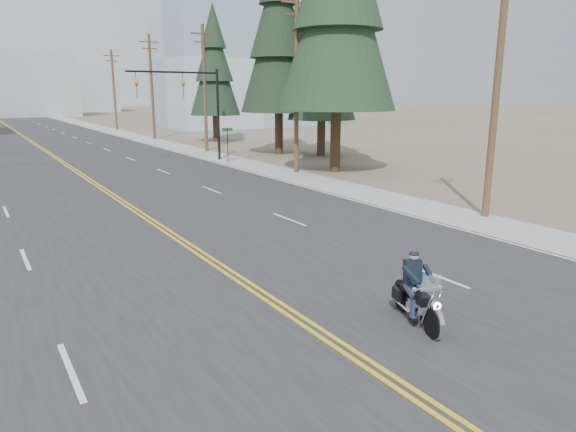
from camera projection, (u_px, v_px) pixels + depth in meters
The scene contains 18 objects.
ground_plane at pixel (411, 394), 9.13m from camera, with size 400.00×400.00×0.00m, color #776D56.
road at pixel (20, 134), 66.78m from camera, with size 20.00×200.00×0.01m, color #303033.
sidewalk_right at pixel (110, 130), 72.72m from camera, with size 3.00×200.00×0.01m, color #A5A5A0.
traffic_mast_right at pixel (193, 97), 38.97m from camera, with size 7.10×0.26×7.00m.
street_sign at pixel (228, 139), 39.00m from camera, with size 0.90×0.06×2.62m.
utility_pole_a at pixel (497, 80), 20.84m from camera, with size 2.20×0.30×11.00m.
utility_pole_b at pixel (297, 81), 33.13m from camera, with size 2.20×0.30×11.50m.
utility_pole_c at pixel (205, 87), 45.54m from camera, with size 2.20×0.30×11.00m.
utility_pole_d at pixel (152, 86), 57.84m from camera, with size 2.20×0.30×11.50m.
utility_pole_e at pixel (114, 89), 71.90m from camera, with size 2.20×0.30×11.00m.
glass_building at pixel (238, 62), 80.97m from camera, with size 24.00×16.00×20.00m, color #9EB5CC.
haze_bldg_b at pixel (31, 84), 114.57m from camera, with size 18.00×14.00×14.00m, color #ADB2B7.
haze_bldg_c at pixel (191, 76), 118.28m from camera, with size 16.00×12.00×18.00m, color #B7BCC6.
haze_bldg_e at pixel (88, 90), 144.17m from camera, with size 14.00×14.00×12.00m, color #B7BCC6.
motorcyclist at pixel (418, 290), 11.74m from camera, with size 0.92×2.14×1.67m, color black, non-canonical shape.
conifer_mid at pixel (322, 49), 41.62m from camera, with size 5.69×5.69×15.18m.
conifer_tall at pixel (279, 29), 42.51m from camera, with size 6.51×6.51×18.08m.
conifer_far at pixel (214, 63), 54.23m from camera, with size 5.37×5.37×14.37m.
Camera 1 is at (-6.18, -5.73, 5.23)m, focal length 32.00 mm.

